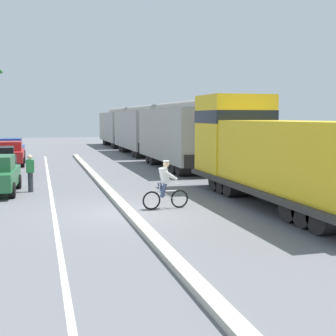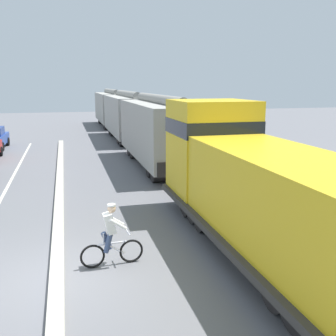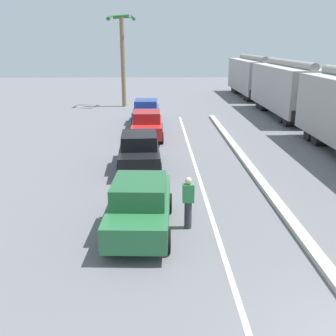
{
  "view_description": "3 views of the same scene",
  "coord_description": "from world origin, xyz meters",
  "px_view_note": "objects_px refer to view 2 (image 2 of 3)",
  "views": [
    {
      "loc": [
        -2.79,
        -15.4,
        3.24
      ],
      "look_at": [
        1.81,
        1.36,
        1.33
      ],
      "focal_mm": 50.0,
      "sensor_mm": 36.0,
      "label": 1
    },
    {
      "loc": [
        0.4,
        -9.54,
        4.8
      ],
      "look_at": [
        4.0,
        4.18,
        1.73
      ],
      "focal_mm": 42.0,
      "sensor_mm": 36.0,
      "label": 2
    },
    {
      "loc": [
        -4.14,
        -5.31,
        5.36
      ],
      "look_at": [
        -3.77,
        7.62,
        1.23
      ],
      "focal_mm": 42.0,
      "sensor_mm": 36.0,
      "label": 3
    }
  ],
  "objects_px": {
    "locomotive": "(255,189)",
    "hopper_car_middle": "(127,116)",
    "hopper_car_lead": "(158,131)",
    "cyclist": "(111,237)",
    "hopper_car_trailing": "(112,108)"
  },
  "relations": [
    {
      "from": "locomotive",
      "to": "hopper_car_middle",
      "type": "relative_size",
      "value": 1.1
    },
    {
      "from": "hopper_car_lead",
      "to": "cyclist",
      "type": "distance_m",
      "value": 13.09
    },
    {
      "from": "cyclist",
      "to": "locomotive",
      "type": "bearing_deg",
      "value": 2.38
    },
    {
      "from": "hopper_car_lead",
      "to": "cyclist",
      "type": "bearing_deg",
      "value": -108.89
    },
    {
      "from": "hopper_car_lead",
      "to": "hopper_car_trailing",
      "type": "bearing_deg",
      "value": 90.0
    },
    {
      "from": "cyclist",
      "to": "hopper_car_middle",
      "type": "bearing_deg",
      "value": 80.0
    },
    {
      "from": "hopper_car_middle",
      "to": "hopper_car_lead",
      "type": "bearing_deg",
      "value": -90.0
    },
    {
      "from": "locomotive",
      "to": "cyclist",
      "type": "bearing_deg",
      "value": -177.62
    },
    {
      "from": "locomotive",
      "to": "hopper_car_lead",
      "type": "relative_size",
      "value": 1.1
    },
    {
      "from": "locomotive",
      "to": "hopper_car_middle",
      "type": "xyz_separation_m",
      "value": [
        0.0,
        23.76,
        0.28
      ]
    },
    {
      "from": "locomotive",
      "to": "hopper_car_lead",
      "type": "bearing_deg",
      "value": 90.0
    },
    {
      "from": "hopper_car_trailing",
      "to": "cyclist",
      "type": "height_order",
      "value": "hopper_car_trailing"
    },
    {
      "from": "hopper_car_middle",
      "to": "locomotive",
      "type": "bearing_deg",
      "value": -90.0
    },
    {
      "from": "hopper_car_lead",
      "to": "cyclist",
      "type": "height_order",
      "value": "hopper_car_lead"
    },
    {
      "from": "hopper_car_middle",
      "to": "hopper_car_trailing",
      "type": "distance_m",
      "value": 11.6
    }
  ]
}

